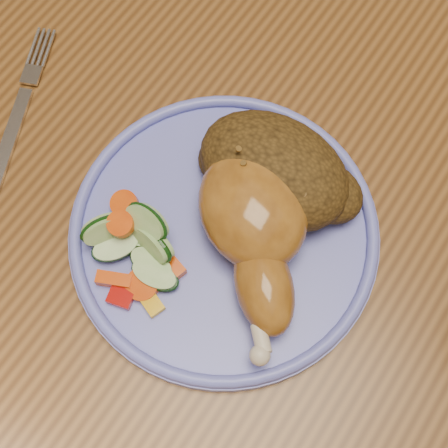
{
  "coord_description": "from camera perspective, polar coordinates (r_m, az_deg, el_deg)",
  "views": [
    {
      "loc": [
        0.04,
        -0.22,
        1.24
      ],
      "look_at": [
        -0.06,
        -0.07,
        0.78
      ],
      "focal_mm": 50.0,
      "sensor_mm": 36.0,
      "label": 1
    }
  ],
  "objects": [
    {
      "name": "fork",
      "position": [
        0.59,
        -18.39,
        9.28
      ],
      "size": [
        0.08,
        0.15,
        0.0
      ],
      "color": "silver",
      "rests_on": "dining_table"
    },
    {
      "name": "vegetable_pile",
      "position": [
        0.49,
        -8.01,
        -2.08
      ],
      "size": [
        0.09,
        0.09,
        0.05
      ],
      "color": "#A50A05",
      "rests_on": "plate"
    },
    {
      "name": "ground",
      "position": [
        1.26,
        4.36,
        -11.56
      ],
      "size": [
        4.0,
        4.0,
        0.0
      ],
      "primitive_type": "plane",
      "color": "#4F311B",
      "rests_on": "ground"
    },
    {
      "name": "plate",
      "position": [
        0.51,
        -0.0,
        -0.84
      ],
      "size": [
        0.25,
        0.25,
        0.01
      ],
      "primitive_type": "cylinder",
      "color": "#676EDA",
      "rests_on": "dining_table"
    },
    {
      "name": "chicken_leg",
      "position": [
        0.48,
        2.9,
        -0.24
      ],
      "size": [
        0.15,
        0.16,
        0.06
      ],
      "color": "#A16521",
      "rests_on": "plate"
    },
    {
      "name": "rice_pilaf",
      "position": [
        0.5,
        4.89,
        4.75
      ],
      "size": [
        0.14,
        0.09,
        0.06
      ],
      "color": "#4A3312",
      "rests_on": "plate"
    },
    {
      "name": "dining_table",
      "position": [
        0.61,
        8.81,
        -1.36
      ],
      "size": [
        0.9,
        1.4,
        0.75
      ],
      "color": "brown",
      "rests_on": "ground"
    },
    {
      "name": "plate_rim",
      "position": [
        0.5,
        -0.0,
        -0.41
      ],
      "size": [
        0.25,
        0.25,
        0.01
      ],
      "primitive_type": "torus",
      "color": "#676EDA",
      "rests_on": "plate"
    }
  ]
}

